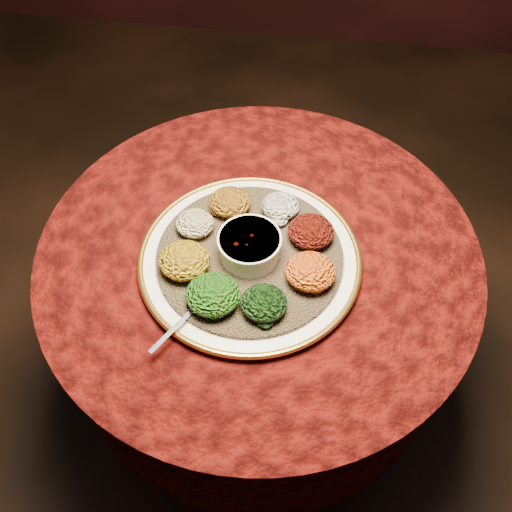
# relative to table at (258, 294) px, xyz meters

# --- Properties ---
(table) EXTENTS (0.96, 0.96, 0.73)m
(table) POSITION_rel_table_xyz_m (0.00, 0.00, 0.00)
(table) COLOR black
(table) RESTS_ON ground
(platter) EXTENTS (0.52, 0.52, 0.02)m
(platter) POSITION_rel_table_xyz_m (-0.01, -0.04, 0.19)
(platter) COLOR white
(platter) RESTS_ON table
(injera) EXTENTS (0.42, 0.42, 0.01)m
(injera) POSITION_rel_table_xyz_m (-0.01, -0.04, 0.20)
(injera) COLOR brown
(injera) RESTS_ON platter
(stew_bowl) EXTENTS (0.13, 0.13, 0.05)m
(stew_bowl) POSITION_rel_table_xyz_m (-0.01, -0.04, 0.24)
(stew_bowl) COLOR white
(stew_bowl) RESTS_ON injera
(spoon) EXTENTS (0.09, 0.13, 0.01)m
(spoon) POSITION_rel_table_xyz_m (-0.10, -0.19, 0.21)
(spoon) COLOR silver
(spoon) RESTS_ON injera
(portion_ayib) EXTENTS (0.08, 0.08, 0.04)m
(portion_ayib) POSITION_rel_table_xyz_m (0.04, 0.09, 0.23)
(portion_ayib) COLOR silver
(portion_ayib) RESTS_ON injera
(portion_kitfo) EXTENTS (0.10, 0.09, 0.05)m
(portion_kitfo) POSITION_rel_table_xyz_m (0.11, 0.02, 0.23)
(portion_kitfo) COLOR black
(portion_kitfo) RESTS_ON injera
(portion_tikil) EXTENTS (0.10, 0.10, 0.05)m
(portion_tikil) POSITION_rel_table_xyz_m (0.11, -0.08, 0.23)
(portion_tikil) COLOR #C37D10
(portion_tikil) RESTS_ON injera
(portion_gomen) EXTENTS (0.09, 0.09, 0.04)m
(portion_gomen) POSITION_rel_table_xyz_m (0.03, -0.17, 0.23)
(portion_gomen) COLOR black
(portion_gomen) RESTS_ON injera
(portion_mixveg) EXTENTS (0.11, 0.10, 0.05)m
(portion_mixveg) POSITION_rel_table_xyz_m (-0.07, -0.16, 0.23)
(portion_mixveg) COLOR #9D330A
(portion_mixveg) RESTS_ON injera
(portion_kik) EXTENTS (0.10, 0.10, 0.05)m
(portion_kik) POSITION_rel_table_xyz_m (-0.14, -0.09, 0.23)
(portion_kik) COLOR #AD820F
(portion_kik) RESTS_ON injera
(portion_timatim) EXTENTS (0.08, 0.08, 0.04)m
(portion_timatim) POSITION_rel_table_xyz_m (-0.14, 0.01, 0.23)
(portion_timatim) COLOR maroon
(portion_timatim) RESTS_ON injera
(portion_shiro) EXTENTS (0.09, 0.09, 0.04)m
(portion_shiro) POSITION_rel_table_xyz_m (-0.07, 0.08, 0.23)
(portion_shiro) COLOR #8F5911
(portion_shiro) RESTS_ON injera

